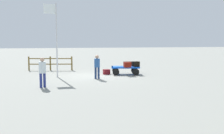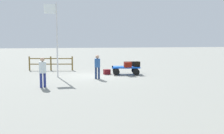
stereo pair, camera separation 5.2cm
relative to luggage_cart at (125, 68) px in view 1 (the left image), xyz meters
name	(u,v)px [view 1 (the left image)]	position (x,y,z in m)	size (l,w,h in m)	color
ground_plane	(93,76)	(2.46, 0.47, -0.44)	(120.00, 120.00, 0.00)	gray
luggage_cart	(125,68)	(0.00, 0.00, 0.00)	(2.20, 1.53, 0.58)	blue
suitcase_tan	(127,65)	(-0.02, 0.57, 0.33)	(0.50, 0.40, 0.37)	maroon
suitcase_olive	(128,64)	(-0.34, -0.53, 0.31)	(0.60, 0.36, 0.32)	#492E23
suitcase_navy	(136,64)	(-0.76, 0.22, 0.34)	(0.52, 0.45, 0.38)	black
suitcase_dark	(107,72)	(1.34, -0.26, -0.25)	(0.51, 0.41, 0.37)	maroon
worker_lead	(97,65)	(2.34, 1.78, 0.49)	(0.46, 0.46, 1.57)	navy
worker_trailing	(42,70)	(5.66, 4.26, 0.52)	(0.48, 0.48, 1.62)	navy
flagpole	(55,33)	(4.98, 0.41, 2.54)	(0.87, 0.10, 5.01)	silver
wooden_fence	(50,62)	(5.44, -3.69, 0.23)	(3.61, 0.78, 1.16)	brown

